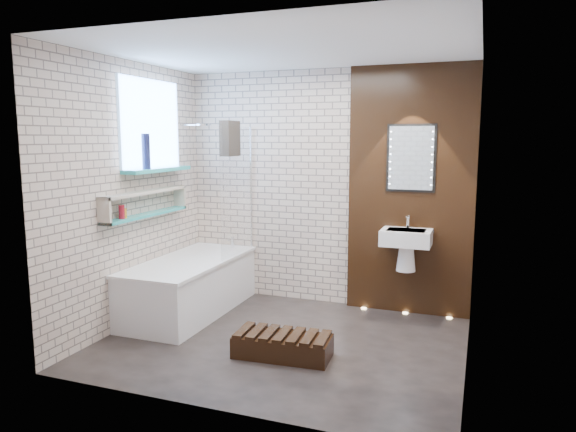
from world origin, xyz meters
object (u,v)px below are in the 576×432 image
at_px(bath_screen, 237,191).
at_px(walnut_step, 283,346).
at_px(led_mirror, 411,158).
at_px(washbasin, 406,243).
at_px(bathtub, 190,286).

bearing_deg(bath_screen, walnut_step, -50.33).
bearing_deg(led_mirror, bath_screen, -169.34).
distance_m(bath_screen, walnut_step, 1.95).
height_order(washbasin, led_mirror, led_mirror).
distance_m(led_mirror, walnut_step, 2.34).
relative_size(bathtub, led_mirror, 2.49).
height_order(led_mirror, walnut_step, led_mirror).
relative_size(bathtub, washbasin, 3.00).
xyz_separation_m(bathtub, bath_screen, (0.35, 0.44, 0.99)).
height_order(bath_screen, washbasin, bath_screen).
xyz_separation_m(bath_screen, walnut_step, (0.99, -1.19, -1.19)).
distance_m(bathtub, led_mirror, 2.68).
bearing_deg(led_mirror, washbasin, -90.00).
distance_m(bathtub, bath_screen, 1.14).
xyz_separation_m(washbasin, walnut_step, (-0.83, -1.37, -0.70)).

